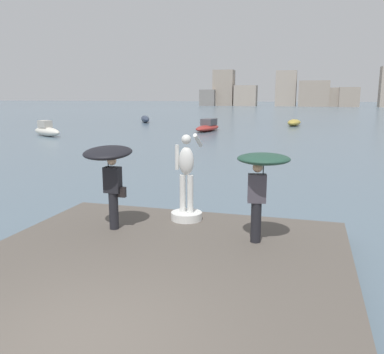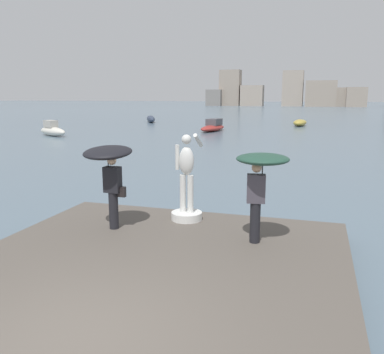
{
  "view_description": "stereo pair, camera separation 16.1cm",
  "coord_description": "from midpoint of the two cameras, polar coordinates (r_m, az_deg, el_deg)",
  "views": [
    {
      "loc": [
        2.71,
        -4.23,
        3.49
      ],
      "look_at": [
        0.0,
        5.17,
        1.55
      ],
      "focal_mm": 38.55,
      "sensor_mm": 36.0,
      "label": 1
    },
    {
      "loc": [
        2.86,
        -4.19,
        3.49
      ],
      "look_at": [
        0.0,
        5.17,
        1.55
      ],
      "focal_mm": 38.55,
      "sensor_mm": 36.0,
      "label": 2
    }
  ],
  "objects": [
    {
      "name": "boat_near",
      "position": [
        38.26,
        -18.63,
        6.16
      ],
      "size": [
        4.02,
        2.74,
        1.35
      ],
      "color": "silver",
      "rests_on": "ground"
    },
    {
      "name": "statue_white_figure",
      "position": [
        10.31,
        -0.29,
        -1.85
      ],
      "size": [
        0.78,
        0.95,
        2.19
      ],
      "color": "white",
      "rests_on": "pier"
    },
    {
      "name": "onlooker_right",
      "position": [
        8.69,
        10.01,
        0.8
      ],
      "size": [
        1.28,
        1.28,
        1.92
      ],
      "color": "black",
      "rests_on": "pier"
    },
    {
      "name": "pier",
      "position": [
        7.23,
        -8.0,
        -16.0
      ],
      "size": [
        7.27,
        9.18,
        0.4
      ],
      "primitive_type": "cube",
      "color": "#564F47",
      "rests_on": "ground"
    },
    {
      "name": "boat_far",
      "position": [
        41.29,
        3.03,
        6.97
      ],
      "size": [
        2.15,
        5.03,
        1.21
      ],
      "color": "#9E2D28",
      "rests_on": "ground"
    },
    {
      "name": "onlooker_left",
      "position": [
        9.69,
        -10.92,
        1.96
      ],
      "size": [
        1.15,
        1.17,
        1.98
      ],
      "color": "black",
      "rests_on": "pier"
    },
    {
      "name": "boat_mid",
      "position": [
        49.81,
        14.8,
        7.28
      ],
      "size": [
        1.78,
        3.74,
        0.75
      ],
      "color": "#B2993D",
      "rests_on": "ground"
    },
    {
      "name": "ground_plane",
      "position": [
        44.44,
        13.43,
        6.42
      ],
      "size": [
        400.0,
        400.0,
        0.0
      ],
      "primitive_type": "plane",
      "color": "slate"
    },
    {
      "name": "boat_rightward",
      "position": [
        55.2,
        -5.64,
        8.0
      ],
      "size": [
        3.16,
        4.79,
        0.86
      ],
      "color": "#2D384C",
      "rests_on": "ground"
    },
    {
      "name": "distant_skyline",
      "position": [
        139.31,
        16.6,
        11.27
      ],
      "size": [
        71.82,
        11.59,
        11.98
      ],
      "color": "gray",
      "rests_on": "ground"
    }
  ]
}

